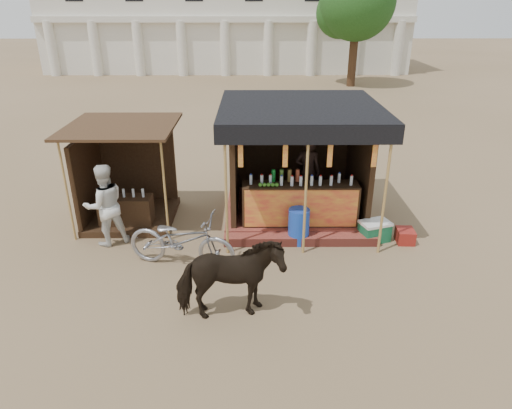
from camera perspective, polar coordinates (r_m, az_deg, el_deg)
name	(u,v)px	position (r m, az deg, el deg)	size (l,w,h in m)	color
ground	(256,296)	(8.46, 0.06, -11.32)	(120.00, 120.00, 0.00)	#846B4C
main_stall	(298,177)	(11.00, 5.25, 3.43)	(3.60, 3.61, 2.78)	#9A3E32
secondary_stall	(123,186)	(11.34, -16.28, 2.21)	(2.40, 2.40, 2.38)	#342213
cow	(230,280)	(7.56, -3.32, -9.41)	(0.80, 1.75, 1.47)	black
motorbike	(181,240)	(9.15, -9.31, -4.41)	(0.77, 2.21, 1.16)	gray
bystander	(105,205)	(10.25, -18.36, -0.08)	(0.89, 0.69, 1.82)	silver
blue_barrel	(299,226)	(10.01, 5.36, -2.71)	(0.46, 0.46, 0.80)	blue
red_crate	(405,236)	(10.62, 18.13, -3.74)	(0.37, 0.44, 0.30)	maroon
cooler	(375,231)	(10.46, 14.60, -3.22)	(0.75, 0.63, 0.46)	#16653E
background_building	(227,13)	(36.89, -3.64, 22.75)	(26.00, 7.45, 8.18)	silver
tree	(353,5)	(29.61, 12.08, 23.22)	(4.50, 4.40, 7.00)	#382314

